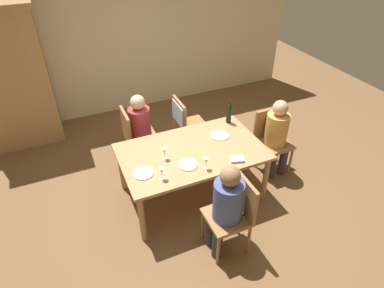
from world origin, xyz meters
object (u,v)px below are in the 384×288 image
(chair_far_right, at_px, (184,119))
(dinner_plate_host, at_px, (220,135))
(chair_near, at_px, (234,210))
(dinner_plate_guest_left, at_px, (143,173))
(armoire_cabinet, at_px, (9,79))
(wine_bottle_tall_green, at_px, (229,113))
(person_man_guest, at_px, (226,205))
(dinner_plate_guest_right, at_px, (188,165))
(dining_table, at_px, (192,155))
(wine_glass_near_right, at_px, (206,161))
(chair_far_left, at_px, (135,134))
(wine_glass_centre, at_px, (164,151))
(wine_glass_near_left, at_px, (162,171))
(person_man_bearded, at_px, (277,133))
(person_woman_host, at_px, (142,125))
(chair_right_end, at_px, (271,136))

(chair_far_right, bearing_deg, dinner_plate_host, 13.58)
(chair_near, relative_size, dinner_plate_guest_left, 3.96)
(armoire_cabinet, distance_m, wine_bottle_tall_green, 3.33)
(armoire_cabinet, distance_m, chair_far_right, 2.70)
(person_man_guest, height_order, dinner_plate_host, person_man_guest)
(person_man_guest, distance_m, wine_bottle_tall_green, 1.55)
(dinner_plate_guest_right, bearing_deg, dining_table, 56.85)
(wine_bottle_tall_green, height_order, wine_glass_near_right, wine_bottle_tall_green)
(dining_table, height_order, chair_far_left, chair_far_left)
(armoire_cabinet, xyz_separation_m, wine_glass_centre, (1.63, -2.30, -0.26))
(wine_glass_near_left, height_order, dinner_plate_guest_left, wine_glass_near_left)
(wine_glass_near_left, bearing_deg, person_man_bearded, 9.97)
(wine_glass_near_left, bearing_deg, wine_glass_centre, 65.96)
(person_woman_host, xyz_separation_m, person_man_guest, (0.35, -1.85, 0.01))
(chair_far_left, bearing_deg, chair_near, 17.30)
(dining_table, height_order, person_man_guest, person_man_guest)
(armoire_cabinet, height_order, wine_glass_near_left, armoire_cabinet)
(wine_glass_near_right, height_order, dinner_plate_guest_left, wine_glass_near_right)
(armoire_cabinet, height_order, person_woman_host, armoire_cabinet)
(chair_right_end, relative_size, chair_far_right, 1.00)
(person_woman_host, height_order, person_man_bearded, person_man_bearded)
(chair_right_end, xyz_separation_m, wine_glass_near_right, (-1.26, -0.46, 0.30))
(person_man_guest, distance_m, wine_glass_near_left, 0.78)
(armoire_cabinet, xyz_separation_m, wine_glass_near_right, (2.00, -2.67, -0.26))
(person_man_bearded, bearing_deg, wine_glass_centre, -0.54)
(person_man_guest, bearing_deg, chair_right_end, -52.08)
(wine_glass_near_right, bearing_deg, chair_far_left, 110.93)
(chair_far_left, height_order, chair_right_end, same)
(chair_right_end, bearing_deg, chair_far_right, -40.08)
(person_man_bearded, bearing_deg, chair_near, 37.16)
(dinner_plate_guest_left, bearing_deg, wine_glass_near_left, -43.11)
(dining_table, xyz_separation_m, dinner_plate_guest_right, (-0.16, -0.24, 0.08))
(person_woman_host, bearing_deg, dinner_plate_guest_right, 10.48)
(person_woman_host, height_order, wine_glass_centre, person_woman_host)
(wine_glass_near_left, bearing_deg, chair_far_left, 88.96)
(person_man_guest, height_order, wine_glass_near_left, person_man_guest)
(chair_near, xyz_separation_m, dinner_plate_guest_right, (-0.25, 0.68, 0.20))
(armoire_cabinet, relative_size, person_man_bearded, 1.91)
(dinner_plate_guest_right, bearing_deg, wine_glass_near_left, -164.86)
(chair_near, bearing_deg, wine_glass_near_right, 8.14)
(chair_right_end, xyz_separation_m, person_man_bearded, (0.00, -0.11, 0.13))
(wine_glass_near_right, relative_size, dinner_plate_host, 0.61)
(chair_far_right, distance_m, person_man_guest, 1.87)
(chair_far_right, relative_size, wine_bottle_tall_green, 2.62)
(chair_far_left, relative_size, dinner_plate_host, 3.79)
(dining_table, relative_size, person_man_bearded, 1.56)
(armoire_cabinet, height_order, chair_far_right, armoire_cabinet)
(person_man_guest, relative_size, wine_glass_centre, 7.76)
(person_man_guest, xyz_separation_m, wine_glass_centre, (-0.34, 0.91, 0.17))
(chair_right_end, bearing_deg, wine_glass_centre, 3.42)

